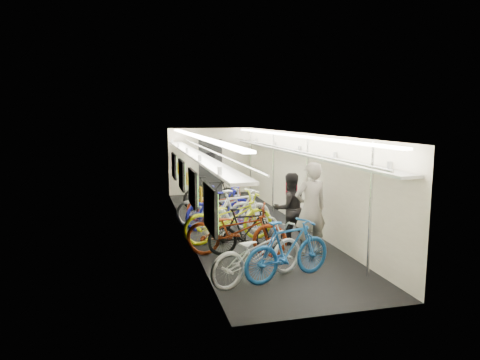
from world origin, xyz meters
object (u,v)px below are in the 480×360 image
passenger_near (311,209)px  passenger_mid (289,208)px  bicycle_0 (258,253)px  bicycle_1 (288,249)px  backpack (292,186)px

passenger_near → passenger_mid: bearing=-84.8°
bicycle_0 → passenger_near: (1.45, 1.15, 0.45)m
bicycle_1 → backpack: backpack is taller
passenger_mid → bicycle_0: bearing=52.1°
bicycle_0 → bicycle_1: 0.53m
passenger_mid → passenger_near: bearing=96.1°
bicycle_0 → backpack: (1.40, 2.13, 0.77)m
passenger_mid → backpack: bearing=-126.2°
bicycle_0 → passenger_near: bearing=-73.9°
passenger_near → backpack: (-0.05, 0.98, 0.33)m
bicycle_0 → bicycle_1: bearing=-116.1°
bicycle_0 → bicycle_1: size_ratio=1.09×
bicycle_0 → passenger_mid: size_ratio=1.21×
bicycle_0 → backpack: 2.66m
bicycle_1 → bicycle_0: bearing=69.8°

